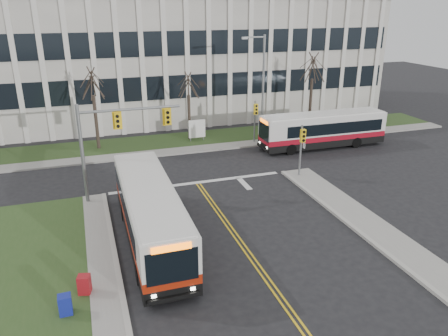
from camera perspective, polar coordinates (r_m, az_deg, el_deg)
ground at (r=23.21m, az=1.87°, el=-9.32°), size 120.00×120.00×0.00m
sidewalk_west at (r=18.00m, az=-14.77°, el=-19.96°), size 1.20×26.00×0.14m
sidewalk_east at (r=23.15m, az=24.58°, el=-11.28°), size 2.00×26.00×0.14m
sidewalk_cross at (r=37.90m, az=1.04°, el=2.95°), size 44.00×1.60×0.14m
building_lawn at (r=40.43m, az=-0.28°, el=4.08°), size 44.00×5.00×0.12m
office_building at (r=50.61m, az=-4.67°, el=14.24°), size 40.00×16.00×12.00m
mast_arm_signal at (r=27.05m, az=-14.70°, el=4.23°), size 6.11×0.38×6.20m
signal_pole_near at (r=30.79m, az=10.11°, el=3.15°), size 0.34×0.39×3.80m
signal_pole_far at (r=38.18m, az=4.10°, el=6.82°), size 0.34×0.39×3.80m
streetlight at (r=38.68m, az=4.91°, el=11.05°), size 2.15×0.25×9.20m
directory_sign at (r=38.99m, az=-3.56°, el=5.10°), size 1.50×0.12×2.00m
tree_left at (r=37.34m, az=-16.83°, el=10.42°), size 1.80×1.80×7.70m
tree_mid at (r=38.71m, az=-4.68°, el=10.60°), size 1.80×1.80×6.82m
tree_right at (r=42.81m, az=11.52°, el=12.62°), size 1.80×1.80×8.25m
bus_main at (r=22.70m, az=-9.62°, el=-6.05°), size 2.51×11.25×3.00m
bus_cross at (r=38.29m, az=12.76°, el=4.78°), size 10.91×2.47×2.90m
newspaper_box_blue at (r=19.01m, az=-20.01°, el=-16.57°), size 0.51×0.46×0.95m
newspaper_box_red at (r=19.91m, az=-17.76°, el=-14.41°), size 0.60×0.56×0.95m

